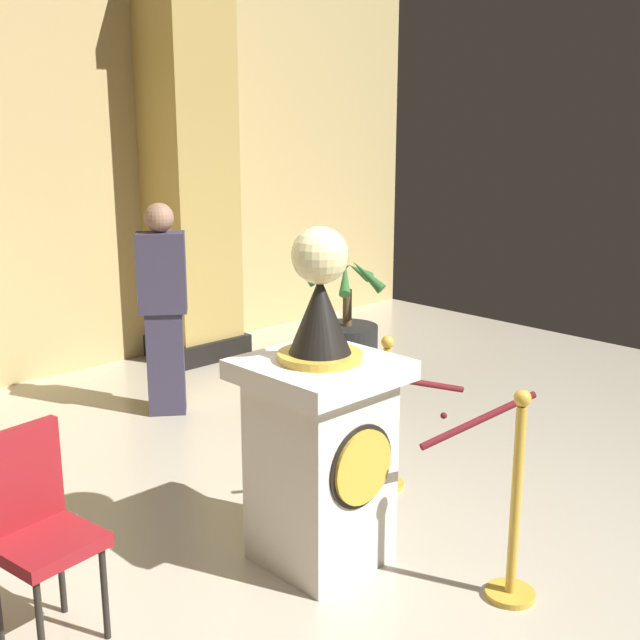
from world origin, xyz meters
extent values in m
plane|color=#B2A893|center=(0.00, 0.00, 0.00)|extent=(10.41, 10.41, 0.00)
cube|color=silver|center=(0.15, 0.45, 0.49)|extent=(0.56, 0.56, 0.98)
cube|color=silver|center=(0.15, 0.45, 1.03)|extent=(0.71, 0.71, 0.10)
cylinder|color=gold|center=(0.15, 0.15, 0.61)|extent=(0.38, 0.03, 0.38)
cylinder|color=black|center=(0.15, 0.16, 0.61)|extent=(0.42, 0.01, 0.42)
cylinder|color=gold|center=(0.15, 0.45, 1.10)|extent=(0.42, 0.42, 0.04)
cone|color=black|center=(0.15, 0.45, 1.32)|extent=(0.31, 0.31, 0.38)
cylinder|color=gold|center=(0.15, 0.45, 1.50)|extent=(0.03, 0.03, 0.07)
sphere|color=beige|center=(0.15, 0.45, 1.61)|extent=(0.28, 0.28, 0.28)
cylinder|color=gold|center=(0.56, -0.44, 0.01)|extent=(0.24, 0.24, 0.03)
cylinder|color=gold|center=(0.56, -0.44, 0.49)|extent=(0.05, 0.05, 0.97)
sphere|color=gold|center=(0.56, -0.44, 1.01)|extent=(0.08, 0.08, 0.08)
cylinder|color=gold|center=(1.03, 0.78, 0.01)|extent=(0.24, 0.24, 0.03)
cylinder|color=gold|center=(1.03, 0.78, 0.45)|extent=(0.05, 0.05, 0.90)
sphere|color=gold|center=(1.03, 0.78, 0.94)|extent=(0.08, 0.08, 0.08)
cylinder|color=#591419|center=(0.68, -0.14, 0.79)|extent=(0.63, 0.27, 0.21)
cylinder|color=#591419|center=(0.91, 0.47, 0.79)|extent=(0.63, 0.27, 0.21)
sphere|color=#591419|center=(0.79, 0.17, 0.70)|extent=(0.04, 0.04, 0.04)
cube|color=black|center=(1.90, 4.03, 0.10)|extent=(0.79, 0.79, 0.20)
cube|color=tan|center=(1.90, 4.03, 1.82)|extent=(0.69, 0.69, 3.64)
cylinder|color=black|center=(2.48, 2.52, 0.23)|extent=(0.55, 0.55, 0.46)
cylinder|color=brown|center=(2.48, 2.52, 0.63)|extent=(0.08, 0.08, 0.33)
cone|color=#2D662D|center=(2.65, 2.54, 0.93)|extent=(0.38, 0.16, 0.25)
cone|color=#2D662D|center=(2.56, 2.68, 0.93)|extent=(0.22, 0.36, 0.28)
cone|color=#2D662D|center=(2.35, 2.65, 0.93)|extent=(0.30, 0.34, 0.28)
cone|color=#2D662D|center=(2.33, 2.41, 0.93)|extent=(0.31, 0.27, 0.34)
cone|color=#2D662D|center=(2.55, 2.36, 0.93)|extent=(0.22, 0.33, 0.33)
cube|color=#383347|center=(0.79, 2.84, 0.41)|extent=(0.33, 0.31, 0.81)
cube|color=#383347|center=(0.79, 2.84, 1.12)|extent=(0.42, 0.39, 0.61)
sphere|color=#997056|center=(0.79, 2.84, 1.53)|extent=(0.22, 0.22, 0.22)
cylinder|color=black|center=(-1.31, 0.58, 0.23)|extent=(0.03, 0.03, 0.45)
cylinder|color=black|center=(-1.00, 0.62, 0.23)|extent=(0.03, 0.03, 0.45)
cylinder|color=black|center=(-1.04, 0.94, 0.23)|extent=(0.03, 0.03, 0.45)
cube|color=maroon|center=(-1.18, 0.76, 0.48)|extent=(0.45, 0.45, 0.06)
cube|color=maroon|center=(-1.20, 0.93, 0.73)|extent=(0.40, 0.11, 0.45)
camera|label=1|loc=(-2.48, -2.27, 2.23)|focal=44.99mm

